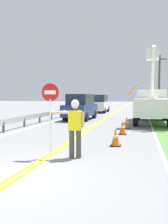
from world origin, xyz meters
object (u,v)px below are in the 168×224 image
object	(u,v)px
utility_bucket_truck	(152,103)
oncoming_suv_nearest	(81,107)
utility_pole_mid	(159,81)
traffic_cone_tail	(127,123)
stop_sign_paddle	(50,103)
oncoming_suv_second	(99,103)
flagger_worker	(75,125)
traffic_cone_lead	(116,137)
traffic_cone_mid	(123,128)

from	to	relation	value
utility_bucket_truck	oncoming_suv_nearest	bearing A→B (deg)	172.36
oncoming_suv_nearest	utility_pole_mid	distance (m)	17.99
oncoming_suv_nearest	utility_pole_mid	xyz separation A→B (m)	(7.36, 16.14, 2.99)
utility_bucket_truck	traffic_cone_tail	distance (m)	4.13
stop_sign_paddle	oncoming_suv_second	bearing A→B (deg)	95.55
flagger_worker	traffic_cone_lead	size ratio (longest dim) A/B	2.61
oncoming_suv_second	utility_bucket_truck	bearing A→B (deg)	-60.06
traffic_cone_mid	traffic_cone_lead	bearing A→B (deg)	-91.33
traffic_cone_lead	utility_pole_mid	bearing A→B (deg)	82.21
stop_sign_paddle	traffic_cone_tail	size ratio (longest dim) A/B	3.33
stop_sign_paddle	oncoming_suv_nearest	world-z (taller)	stop_sign_paddle
flagger_worker	utility_pole_mid	size ratio (longest dim) A/B	0.24
utility_bucket_truck	traffic_cone_tail	size ratio (longest dim) A/B	9.81
utility_bucket_truck	utility_pole_mid	world-z (taller)	utility_pole_mid
flagger_worker	oncoming_suv_nearest	xyz separation A→B (m)	(-2.79, 11.53, 0.01)
stop_sign_paddle	oncoming_suv_nearest	size ratio (longest dim) A/B	0.50
flagger_worker	utility_bucket_truck	bearing A→B (deg)	75.39
traffic_cone_mid	utility_bucket_truck	bearing A→B (deg)	74.22
utility_pole_mid	traffic_cone_lead	world-z (taller)	utility_pole_mid
utility_bucket_truck	traffic_cone_lead	size ratio (longest dim) A/B	9.81
utility_pole_mid	traffic_cone_mid	size ratio (longest dim) A/B	11.07
utility_pole_mid	flagger_worker	bearing A→B (deg)	-99.39
oncoming_suv_nearest	oncoming_suv_second	size ratio (longest dim) A/B	1.01
flagger_worker	traffic_cone_lead	world-z (taller)	flagger_worker
utility_bucket_truck	oncoming_suv_nearest	xyz separation A→B (m)	(-5.60, 0.75, -0.35)
utility_bucket_truck	oncoming_suv_nearest	distance (m)	5.66
oncoming_suv_nearest	flagger_worker	bearing A→B (deg)	-76.41
oncoming_suv_nearest	traffic_cone_tail	xyz separation A→B (m)	(3.99, -4.40, -0.72)
oncoming_suv_nearest	traffic_cone_mid	distance (m)	7.80
traffic_cone_lead	traffic_cone_mid	world-z (taller)	same
oncoming_suv_nearest	traffic_cone_lead	size ratio (longest dim) A/B	6.67
stop_sign_paddle	traffic_cone_tail	xyz separation A→B (m)	(1.96, 7.24, -1.37)
oncoming_suv_nearest	oncoming_suv_second	bearing A→B (deg)	89.82
traffic_cone_lead	traffic_cone_mid	xyz separation A→B (m)	(0.06, 2.80, 0.00)
flagger_worker	traffic_cone_lead	distance (m)	2.40
utility_pole_mid	traffic_cone_mid	distance (m)	23.39
flagger_worker	oncoming_suv_second	distance (m)	20.64
traffic_cone_tail	utility_bucket_truck	bearing A→B (deg)	66.20
utility_bucket_truck	traffic_cone_mid	size ratio (longest dim) A/B	9.81
oncoming_suv_second	utility_pole_mid	bearing A→B (deg)	44.53
stop_sign_paddle	oncoming_suv_second	distance (m)	20.67
flagger_worker	stop_sign_paddle	world-z (taller)	stop_sign_paddle
utility_bucket_truck	utility_pole_mid	bearing A→B (deg)	84.04
flagger_worker	utility_pole_mid	distance (m)	28.21
flagger_worker	traffic_cone_tail	bearing A→B (deg)	80.44
flagger_worker	traffic_cone_lead	bearing A→B (deg)	62.32
flagger_worker	traffic_cone_mid	xyz separation A→B (m)	(1.13, 4.83, -0.71)
traffic_cone_tail	utility_pole_mid	bearing A→B (deg)	80.68
stop_sign_paddle	traffic_cone_mid	world-z (taller)	stop_sign_paddle
flagger_worker	traffic_cone_mid	distance (m)	5.01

